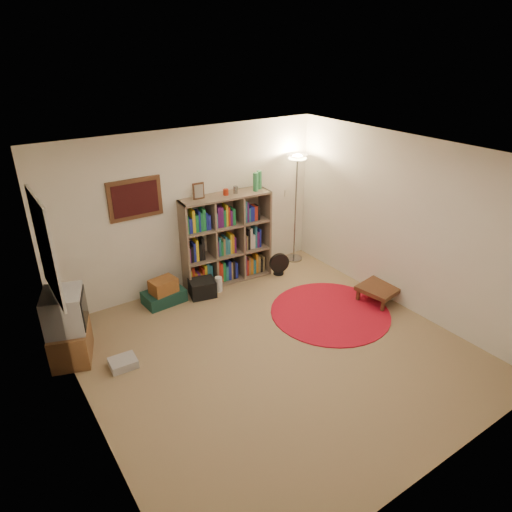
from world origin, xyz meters
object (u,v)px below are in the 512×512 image
(floor_lamp, at_px, (297,173))
(tv_stand, at_px, (68,327))
(floor_fan, at_px, (279,264))
(side_table, at_px, (379,289))
(bookshelf, at_px, (225,240))
(suitcase, at_px, (164,297))

(floor_lamp, xyz_separation_m, tv_stand, (-4.06, -0.69, -1.14))
(floor_fan, height_order, side_table, floor_fan)
(bookshelf, distance_m, floor_lamp, 1.67)
(floor_fan, height_order, suitcase, floor_fan)
(floor_lamp, relative_size, side_table, 3.09)
(suitcase, bearing_deg, floor_fan, -10.84)
(bookshelf, height_order, tv_stand, bookshelf)
(suitcase, distance_m, side_table, 3.26)
(floor_lamp, bearing_deg, floor_fan, -150.33)
(floor_lamp, bearing_deg, bookshelf, 178.87)
(floor_lamp, bearing_deg, tv_stand, -170.37)
(floor_fan, bearing_deg, suitcase, -172.81)
(floor_fan, bearing_deg, floor_lamp, 43.80)
(floor_lamp, height_order, side_table, floor_lamp)
(floor_fan, distance_m, suitcase, 2.01)
(floor_lamp, bearing_deg, side_table, -85.20)
(side_table, bearing_deg, floor_fan, 115.42)
(bookshelf, distance_m, side_table, 2.52)
(tv_stand, bearing_deg, side_table, 3.34)
(floor_fan, bearing_deg, side_table, -50.44)
(floor_fan, relative_size, side_table, 0.62)
(floor_lamp, xyz_separation_m, floor_fan, (-0.58, -0.33, -1.40))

